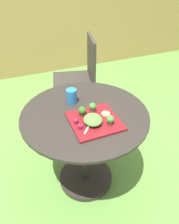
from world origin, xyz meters
name	(u,v)px	position (x,y,z in m)	size (l,w,h in m)	color
ground_plane	(86,178)	(0.00, 0.00, 0.00)	(12.00, 12.00, 0.00)	#568438
bamboo_fence	(30,30)	(0.00, 2.23, 0.69)	(8.00, 0.08, 1.37)	#9E7F47
patio_table	(85,142)	(0.00, 0.00, 0.44)	(0.85, 0.85, 0.70)	#28231E
patio_chair	(81,73)	(0.31, 0.92, 0.53)	(0.53, 0.53, 0.90)	#332D28
salad_plate	(95,121)	(0.02, -0.11, 0.71)	(0.30, 0.30, 0.01)	maroon
drinking_glass	(72,97)	(-0.04, 0.15, 0.75)	(0.07, 0.07, 0.10)	#236BA8
fork	(90,124)	(-0.02, -0.14, 0.72)	(0.11, 0.13, 0.00)	silver
lettuce_mound	(94,120)	(0.00, -0.14, 0.74)	(0.11, 0.12, 0.05)	#519338
broccoli_floret_0	(93,107)	(0.05, -0.02, 0.76)	(0.05, 0.05, 0.06)	#99B770
broccoli_floret_1	(82,111)	(-0.03, -0.04, 0.75)	(0.05, 0.05, 0.06)	#99B770
broccoli_floret_2	(110,119)	(0.09, -0.18, 0.75)	(0.05, 0.05, 0.06)	#99B770
cucumber_slice_0	(106,114)	(0.11, -0.09, 0.72)	(0.05, 0.05, 0.01)	#8EB766
beet_chunk_0	(80,127)	(-0.09, -0.16, 0.73)	(0.03, 0.02, 0.03)	maroon
beet_chunk_1	(76,122)	(-0.09, -0.10, 0.73)	(0.03, 0.02, 0.03)	maroon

